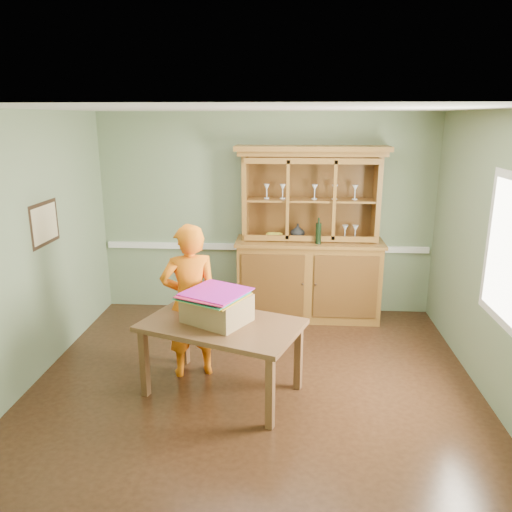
# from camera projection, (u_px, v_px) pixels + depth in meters

# --- Properties ---
(floor) EXTENTS (4.50, 4.50, 0.00)m
(floor) POSITION_uv_depth(u_px,v_px,m) (255.00, 378.00, 5.20)
(floor) COLOR #432615
(floor) RESTS_ON ground
(ceiling) EXTENTS (4.50, 4.50, 0.00)m
(ceiling) POSITION_uv_depth(u_px,v_px,m) (255.00, 109.00, 4.47)
(ceiling) COLOR white
(ceiling) RESTS_ON wall_back
(wall_back) EXTENTS (4.50, 0.00, 4.50)m
(wall_back) POSITION_uv_depth(u_px,v_px,m) (266.00, 215.00, 6.76)
(wall_back) COLOR gray
(wall_back) RESTS_ON floor
(wall_left) EXTENTS (0.00, 4.00, 4.00)m
(wall_left) POSITION_uv_depth(u_px,v_px,m) (31.00, 249.00, 4.99)
(wall_left) COLOR gray
(wall_left) RESTS_ON floor
(wall_right) EXTENTS (0.00, 4.00, 4.00)m
(wall_right) POSITION_uv_depth(u_px,v_px,m) (494.00, 258.00, 4.68)
(wall_right) COLOR gray
(wall_right) RESTS_ON floor
(wall_front) EXTENTS (4.50, 0.00, 4.50)m
(wall_front) POSITION_uv_depth(u_px,v_px,m) (230.00, 343.00, 2.91)
(wall_front) COLOR gray
(wall_front) RESTS_ON floor
(chair_rail) EXTENTS (4.41, 0.05, 0.08)m
(chair_rail) POSITION_uv_depth(u_px,v_px,m) (265.00, 247.00, 6.86)
(chair_rail) COLOR white
(chair_rail) RESTS_ON wall_back
(framed_map) EXTENTS (0.03, 0.60, 0.46)m
(framed_map) POSITION_uv_depth(u_px,v_px,m) (45.00, 224.00, 5.22)
(framed_map) COLOR black
(framed_map) RESTS_ON wall_left
(window_panel) EXTENTS (0.03, 0.96, 1.36)m
(window_panel) POSITION_uv_depth(u_px,v_px,m) (507.00, 251.00, 4.36)
(window_panel) COLOR white
(window_panel) RESTS_ON wall_right
(china_hutch) EXTENTS (1.94, 0.64, 2.28)m
(china_hutch) POSITION_uv_depth(u_px,v_px,m) (309.00, 260.00, 6.62)
(china_hutch) COLOR brown
(china_hutch) RESTS_ON floor
(dining_table) EXTENTS (1.68, 1.33, 0.73)m
(dining_table) POSITION_uv_depth(u_px,v_px,m) (222.00, 331.00, 4.78)
(dining_table) COLOR brown
(dining_table) RESTS_ON floor
(cardboard_box) EXTENTS (0.72, 0.68, 0.26)m
(cardboard_box) POSITION_uv_depth(u_px,v_px,m) (217.00, 308.00, 4.76)
(cardboard_box) COLOR #95764D
(cardboard_box) RESTS_ON dining_table
(kite_stack) EXTENTS (0.71, 0.71, 0.05)m
(kite_stack) POSITION_uv_depth(u_px,v_px,m) (214.00, 294.00, 4.68)
(kite_stack) COLOR #FFAC20
(kite_stack) RESTS_ON cardboard_box
(person) EXTENTS (0.69, 0.56, 1.62)m
(person) POSITION_uv_depth(u_px,v_px,m) (190.00, 301.00, 5.09)
(person) COLOR orange
(person) RESTS_ON floor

